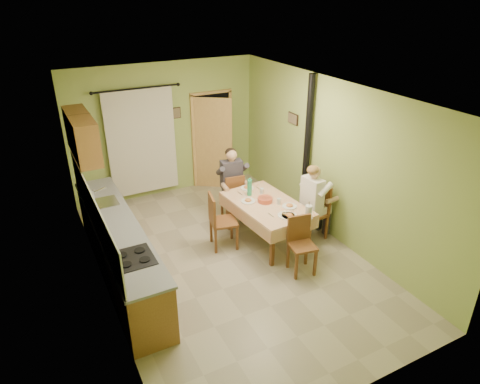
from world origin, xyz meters
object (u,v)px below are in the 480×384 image
chair_near (301,256)px  man_far (232,176)px  dining_table (266,222)px  stove_flue (305,170)px  chair_far (232,204)px  man_right (314,194)px  chair_right (312,223)px  chair_left (223,231)px

chair_near → man_far: (-0.17, 2.11, 0.59)m
dining_table → chair_near: chair_near is taller
chair_near → stove_flue: (1.04, 1.43, 0.74)m
chair_far → man_right: man_right is taller
chair_right → man_right: bearing=90.0°
chair_left → man_far: man_far is taller
chair_left → man_right: size_ratio=0.72×
chair_right → stove_flue: 1.02m
chair_near → man_right: (0.76, 0.77, 0.59)m
dining_table → man_right: size_ratio=1.23×
chair_near → stove_flue: stove_flue is taller
stove_flue → dining_table: bearing=-160.3°
man_right → chair_left: bearing=67.8°
chair_near → chair_left: chair_left is taller
chair_right → stove_flue: bearing=-27.3°
dining_table → man_right: (0.78, -0.28, 0.50)m
chair_right → chair_far: bearing=30.3°
man_far → man_right: (0.92, -1.34, 0.00)m
chair_far → chair_right: size_ratio=0.92×
chair_left → man_far: (0.62, 0.86, 0.59)m
chair_right → chair_left: chair_right is taller
dining_table → man_far: size_ratio=1.23×
man_far → chair_left: bearing=-118.4°
man_far → chair_near: bearing=-78.3°
chair_near → stove_flue: 1.91m
dining_table → chair_far: bearing=93.1°
chair_near → chair_left: bearing=-47.9°
chair_far → chair_left: size_ratio=0.94×
chair_near → man_right: bearing=-124.5°
man_far → man_right: same height
dining_table → stove_flue: bearing=15.2°
chair_far → man_far: size_ratio=0.67×
dining_table → man_far: bearing=92.9°
dining_table → chair_right: size_ratio=1.68×
chair_near → man_far: 2.19m
man_right → stove_flue: bearing=-28.4°
man_far → stove_flue: bearing=-22.1°
dining_table → chair_far: chair_far is taller
stove_flue → man_right: bearing=-113.3°
dining_table → stove_flue: size_ratio=0.61×
chair_far → dining_table: bearing=-75.3°
chair_left → chair_right: bearing=85.0°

